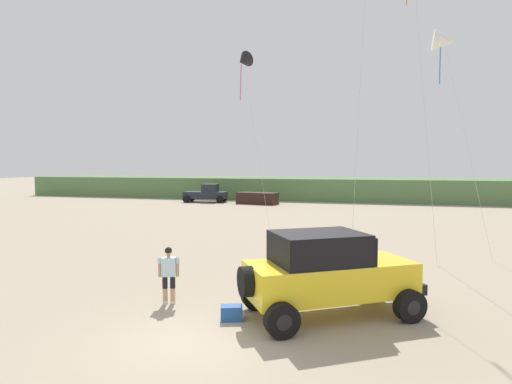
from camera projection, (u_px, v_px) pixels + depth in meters
The scene contains 9 objects.
ground_plane at pixel (190, 341), 9.78m from camera, with size 220.00×220.00×0.00m, color gray.
dune_ridge at pixel (385, 189), 49.35m from camera, with size 90.00×9.88×2.49m, color #567A47.
jeep at pixel (328, 272), 11.33m from camera, with size 4.95×4.34×2.26m.
person_watching at pixel (169, 272), 12.35m from camera, with size 0.59×0.42×1.67m.
cooler_box at pixel (232, 313), 11.08m from camera, with size 0.56×0.36×0.38m, color #23519E.
distant_pickup at pixel (207, 193), 46.64m from camera, with size 4.82×2.97×1.98m.
distant_sedan at pixel (257, 198), 44.31m from camera, with size 4.20×1.70×1.20m, color black.
kite_green_box at pixel (243, 61), 21.89m from camera, with size 2.58×2.45×9.89m.
kite_white_parafoil at pixel (444, 41), 21.01m from camera, with size 2.28×4.12×10.85m.
Camera 1 is at (4.11, -8.75, 4.03)m, focal length 29.93 mm.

